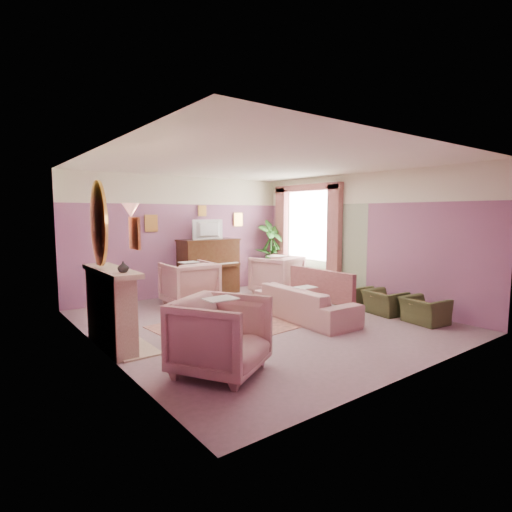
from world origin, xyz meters
TOP-DOWN VIEW (x-y plane):
  - floor at (0.00, 0.00)m, footprint 5.50×6.00m
  - ceiling at (0.00, 0.00)m, footprint 5.50×6.00m
  - wall_back at (0.00, 3.00)m, footprint 5.50×0.02m
  - wall_front at (0.00, -3.00)m, footprint 5.50×0.02m
  - wall_left at (-2.75, 0.00)m, footprint 0.02×6.00m
  - wall_right at (2.75, 0.00)m, footprint 0.02×6.00m
  - picture_rail_band at (0.00, 2.99)m, footprint 5.50×0.01m
  - stripe_panel at (2.73, 1.30)m, footprint 0.01×3.00m
  - fireplace_surround at (-2.59, 0.20)m, footprint 0.30×1.40m
  - fireplace_inset at (-2.49, 0.20)m, footprint 0.18×0.72m
  - fire_ember at (-2.45, 0.20)m, footprint 0.06×0.54m
  - mantel_shelf at (-2.56, 0.20)m, footprint 0.40×1.55m
  - hearth at (-2.39, 0.20)m, footprint 0.55×1.50m
  - mirror_frame at (-2.70, 0.20)m, footprint 0.04×0.72m
  - mirror_glass at (-2.67, 0.20)m, footprint 0.01×0.60m
  - sconce_shade at (-2.62, -0.85)m, footprint 0.20×0.20m
  - piano at (0.50, 2.68)m, footprint 1.40×0.60m
  - piano_keyshelf at (0.50, 2.33)m, footprint 1.30×0.12m
  - piano_keys at (0.50, 2.33)m, footprint 1.20×0.08m
  - piano_top at (0.50, 2.68)m, footprint 1.45×0.65m
  - television at (0.50, 2.63)m, footprint 0.80×0.12m
  - print_back_left at (-0.80, 2.96)m, footprint 0.30×0.03m
  - print_back_right at (1.55, 2.96)m, footprint 0.26×0.03m
  - print_back_mid at (0.50, 2.96)m, footprint 0.22×0.03m
  - print_left_wall at (-2.71, -1.20)m, footprint 0.03×0.28m
  - window_blind at (2.70, 1.55)m, footprint 0.03×1.40m
  - curtain_left at (2.62, 0.63)m, footprint 0.16×0.34m
  - curtain_right at (2.62, 2.47)m, footprint 0.16×0.34m
  - pelmet at (2.62, 1.55)m, footprint 0.16×2.20m
  - mantel_plant at (-2.55, 0.75)m, footprint 0.16×0.16m
  - mantel_vase at (-2.55, -0.30)m, footprint 0.16×0.16m
  - area_rug at (-0.54, 0.10)m, footprint 2.62×1.97m
  - coffee_table at (-0.54, 0.15)m, footprint 1.01×0.52m
  - table_paper at (-0.49, 0.15)m, footprint 0.35×0.28m
  - sofa at (0.72, -0.39)m, footprint 0.70×2.09m
  - sofa_throw at (1.12, -0.39)m, footprint 0.11×1.58m
  - floral_armchair_left at (-0.43, 1.90)m, footprint 0.99×0.99m
  - floral_armchair_right at (1.81, 1.70)m, footprint 0.99×0.99m
  - floral_armchair_front at (-1.82, -1.56)m, footprint 0.99×0.99m
  - olive_chair_a at (2.23, -1.85)m, footprint 0.50×0.71m
  - olive_chair_b at (2.23, -1.03)m, footprint 0.50×0.71m
  - olive_chair_c at (2.23, -0.21)m, footprint 0.50×0.71m
  - olive_chair_d at (2.23, 0.61)m, footprint 0.50×0.71m
  - side_table at (2.26, 2.56)m, footprint 0.52×0.52m
  - side_plant_big at (2.26, 2.56)m, footprint 0.30×0.30m
  - side_plant_small at (2.38, 2.46)m, footprint 0.16×0.16m
  - palm_pot at (2.33, 2.56)m, footprint 0.34×0.34m
  - palm_plant at (2.33, 2.56)m, footprint 0.76×0.76m

SIDE VIEW (x-z plane):
  - floor at x=0.00m, z-range -0.01..0.01m
  - area_rug at x=-0.54m, z-range 0.00..0.01m
  - hearth at x=-2.39m, z-range 0.00..0.02m
  - palm_pot at x=2.33m, z-range 0.00..0.34m
  - fire_ember at x=-2.45m, z-range 0.17..0.27m
  - coffee_table at x=-0.54m, z-range 0.00..0.45m
  - olive_chair_a at x=2.23m, z-range 0.00..0.61m
  - olive_chair_b at x=2.23m, z-range 0.00..0.61m
  - olive_chair_c at x=2.23m, z-range 0.00..0.61m
  - olive_chair_d at x=2.23m, z-range 0.00..0.61m
  - side_table at x=2.26m, z-range 0.00..0.70m
  - fireplace_inset at x=-2.49m, z-range 0.06..0.74m
  - sofa at x=0.72m, z-range 0.00..0.84m
  - table_paper at x=-0.49m, z-range 0.45..0.46m
  - floral_armchair_left at x=-0.43m, z-range 0.00..1.03m
  - floral_armchair_right at x=1.81m, z-range 0.00..1.03m
  - floral_armchair_front at x=-1.82m, z-range 0.00..1.03m
  - fireplace_surround at x=-2.59m, z-range 0.00..1.10m
  - sofa_throw at x=1.12m, z-range 0.31..0.89m
  - piano at x=0.50m, z-range 0.00..1.30m
  - piano_keyshelf at x=0.50m, z-range 0.69..0.75m
  - piano_keys at x=0.50m, z-range 0.75..0.77m
  - side_plant_small at x=2.38m, z-range 0.70..0.98m
  - side_plant_big at x=2.26m, z-range 0.70..1.04m
  - palm_plant at x=2.33m, z-range 0.34..1.78m
  - stripe_panel at x=2.73m, z-range 0.00..2.15m
  - mantel_shelf at x=-2.56m, z-range 1.09..1.16m
  - mantel_vase at x=-2.55m, z-range 1.15..1.31m
  - mantel_plant at x=-2.55m, z-range 1.15..1.43m
  - curtain_left at x=2.62m, z-range 0.00..2.60m
  - curtain_right at x=2.62m, z-range 0.00..2.60m
  - piano_top at x=0.50m, z-range 1.29..1.33m
  - wall_back at x=0.00m, z-range 0.00..2.80m
  - wall_front at x=0.00m, z-range 0.00..2.80m
  - wall_left at x=-2.75m, z-range 0.00..2.80m
  - wall_right at x=2.75m, z-range 0.00..2.80m
  - television at x=0.50m, z-range 1.36..1.84m
  - window_blind at x=2.70m, z-range 0.80..2.60m
  - print_back_left at x=-0.80m, z-range 1.53..1.91m
  - print_left_wall at x=-2.71m, z-range 1.54..1.90m
  - print_back_right at x=1.55m, z-range 1.61..1.95m
  - mirror_frame at x=-2.70m, z-range 1.20..2.40m
  - mirror_glass at x=-2.67m, z-range 1.27..2.33m
  - sconce_shade at x=-2.62m, z-range 1.90..2.06m
  - print_back_mid at x=0.50m, z-range 1.87..2.13m
  - picture_rail_band at x=0.00m, z-range 2.15..2.80m
  - pelmet at x=2.62m, z-range 2.48..2.64m
  - ceiling at x=0.00m, z-range 2.79..2.80m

